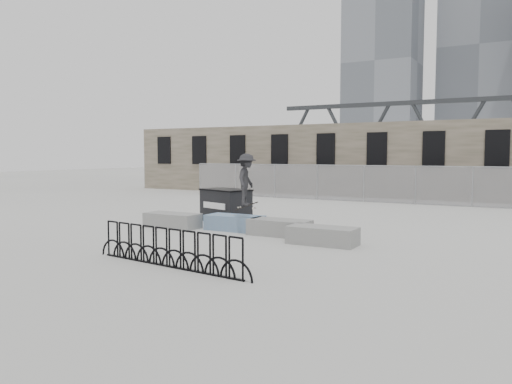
% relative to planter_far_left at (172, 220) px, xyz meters
% --- Properties ---
extents(ground, '(120.00, 120.00, 0.00)m').
position_rel_planter_far_left_xyz_m(ground, '(3.08, 0.27, -0.28)').
color(ground, '#BABBB5').
rests_on(ground, ground).
extents(stone_wall, '(36.00, 2.58, 4.50)m').
position_rel_planter_far_left_xyz_m(stone_wall, '(3.08, 16.51, 1.97)').
color(stone_wall, '#675E4C').
rests_on(stone_wall, ground).
extents(chainlink_fence, '(22.06, 0.06, 2.02)m').
position_rel_planter_far_left_xyz_m(chainlink_fence, '(3.08, 12.77, 0.75)').
color(chainlink_fence, gray).
rests_on(chainlink_fence, ground).
extents(planter_far_left, '(2.00, 0.90, 0.52)m').
position_rel_planter_far_left_xyz_m(planter_far_left, '(0.00, 0.00, 0.00)').
color(planter_far_left, gray).
rests_on(planter_far_left, ground).
extents(planter_center_left, '(2.00, 0.90, 0.52)m').
position_rel_planter_far_left_xyz_m(planter_center_left, '(2.27, 0.56, 0.00)').
color(planter_center_left, '#366AA4').
rests_on(planter_center_left, ground).
extents(planter_center_right, '(2.00, 0.90, 0.52)m').
position_rel_planter_far_left_xyz_m(planter_center_right, '(4.12, 0.31, 0.00)').
color(planter_center_right, gray).
rests_on(planter_center_right, ground).
extents(planter_offset, '(2.00, 0.90, 0.52)m').
position_rel_planter_far_left_xyz_m(planter_offset, '(5.91, -0.50, 0.00)').
color(planter_offset, gray).
rests_on(planter_offset, ground).
extents(dumpster, '(2.19, 1.70, 1.27)m').
position_rel_planter_far_left_xyz_m(dumpster, '(0.76, 2.34, 0.36)').
color(dumpster, black).
rests_on(dumpster, ground).
extents(bike_rack, '(4.90, 0.69, 0.90)m').
position_rel_planter_far_left_xyz_m(bike_rack, '(3.85, -4.98, 0.16)').
color(bike_rack, black).
rests_on(bike_rack, ground).
extents(skyline_towers, '(58.00, 28.00, 48.00)m').
position_rel_planter_far_left_xyz_m(skyline_towers, '(2.07, 94.08, 20.51)').
color(skyline_towers, slate).
rests_on(skyline_towers, ground).
extents(skateboarder, '(0.90, 1.23, 1.90)m').
position_rel_planter_far_left_xyz_m(skateboarder, '(2.95, 0.19, 1.50)').
color(skateboarder, '#262628').
rests_on(skateboarder, ground).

